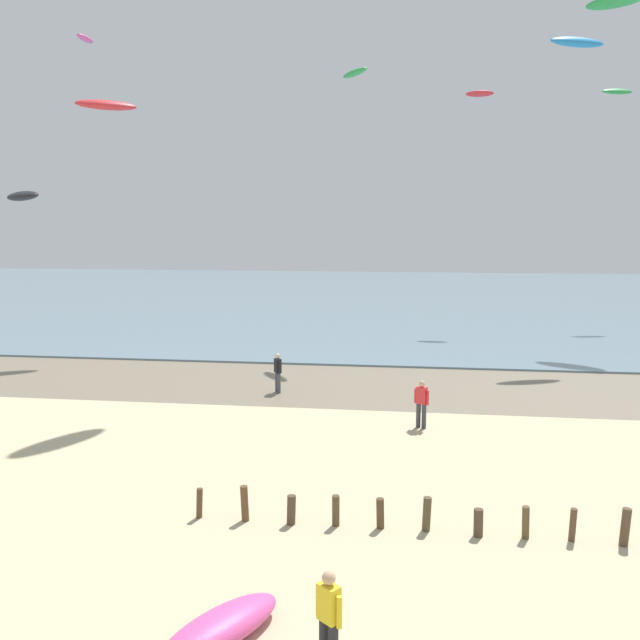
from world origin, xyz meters
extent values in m
cube|color=#7A6D59|center=(0.00, 23.75, 0.00)|extent=(120.00, 8.08, 0.01)
cube|color=slate|center=(0.00, 62.79, 0.05)|extent=(160.00, 70.00, 0.10)
cylinder|color=brown|center=(-3.27, 9.58, 0.37)|extent=(0.18, 0.15, 0.75)
cylinder|color=brown|center=(-2.13, 9.56, 0.44)|extent=(0.21, 0.18, 0.88)
cylinder|color=#4D3C2C|center=(-0.98, 9.54, 0.35)|extent=(0.22, 0.22, 0.72)
cylinder|color=brown|center=(0.09, 9.58, 0.38)|extent=(0.18, 0.20, 0.76)
cylinder|color=#4F3B27|center=(1.14, 9.59, 0.37)|extent=(0.20, 0.21, 0.75)
cylinder|color=brown|center=(2.22, 9.62, 0.41)|extent=(0.22, 0.19, 0.82)
cylinder|color=#4F3D2C|center=(3.39, 9.50, 0.32)|extent=(0.22, 0.24, 0.65)
cylinder|color=brown|center=(4.45, 9.52, 0.38)|extent=(0.19, 0.19, 0.77)
cylinder|color=brown|center=(5.48, 9.53, 0.39)|extent=(0.16, 0.17, 0.78)
cylinder|color=brown|center=(6.59, 9.47, 0.43)|extent=(0.24, 0.21, 0.87)
cube|color=yellow|center=(0.56, 4.36, 1.18)|extent=(0.42, 0.40, 0.60)
sphere|color=tan|center=(0.56, 4.36, 1.60)|extent=(0.22, 0.22, 0.22)
cylinder|color=yellow|center=(0.37, 4.51, 1.13)|extent=(0.09, 0.09, 0.52)
cylinder|color=yellow|center=(0.74, 4.21, 1.13)|extent=(0.09, 0.09, 0.52)
cylinder|color=#383842|center=(2.11, 17.77, 0.44)|extent=(0.16, 0.16, 0.88)
cylinder|color=#383842|center=(2.30, 17.66, 0.44)|extent=(0.16, 0.16, 0.88)
cube|color=red|center=(2.20, 17.71, 1.18)|extent=(0.42, 0.36, 0.60)
sphere|color=tan|center=(2.20, 17.71, 1.60)|extent=(0.22, 0.22, 0.22)
cylinder|color=red|center=(1.99, 17.83, 1.13)|extent=(0.09, 0.09, 0.52)
cylinder|color=red|center=(2.41, 17.60, 1.13)|extent=(0.09, 0.09, 0.52)
cylinder|color=#4C4C56|center=(-3.75, 21.89, 0.44)|extent=(0.16, 0.16, 0.88)
cylinder|color=#4C4C56|center=(-3.87, 22.07, 0.44)|extent=(0.16, 0.16, 0.88)
cube|color=black|center=(-3.81, 21.98, 1.18)|extent=(0.38, 0.42, 0.60)
sphere|color=beige|center=(-3.81, 21.98, 1.60)|extent=(0.22, 0.22, 0.22)
cylinder|color=black|center=(-3.68, 21.78, 1.13)|extent=(0.09, 0.09, 0.52)
cylinder|color=black|center=(-3.93, 22.18, 1.13)|extent=(0.09, 0.09, 0.52)
ellipsoid|color=#E54C99|center=(-1.37, 4.90, 0.25)|extent=(2.13, 2.61, 0.50)
ellipsoid|color=red|center=(6.23, 43.37, 16.15)|extent=(1.93, 0.78, 0.53)
ellipsoid|color=green|center=(13.72, 39.31, 20.58)|extent=(3.63, 2.83, 0.88)
ellipsoid|color=green|center=(16.27, 46.92, 16.72)|extent=(2.43, 1.33, 0.64)
ellipsoid|color=green|center=(-1.53, 32.87, 15.48)|extent=(2.00, 2.37, 0.59)
ellipsoid|color=#E54C99|center=(-21.01, 40.52, 20.01)|extent=(0.81, 2.17, 0.42)
ellipsoid|color=black|center=(-20.68, 31.18, 8.81)|extent=(3.43, 2.81, 0.79)
ellipsoid|color=red|center=(-15.13, 30.79, 13.72)|extent=(3.42, 2.77, 0.80)
ellipsoid|color=#2384D1|center=(10.48, 34.10, 16.99)|extent=(3.42, 2.23, 0.90)
camera|label=1|loc=(1.74, -5.33, 7.06)|focal=37.37mm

